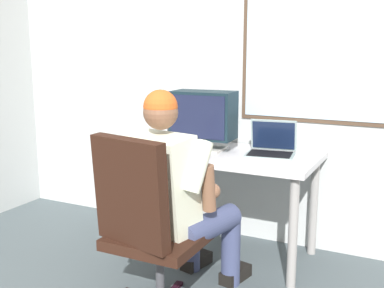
# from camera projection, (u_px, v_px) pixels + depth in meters

# --- Properties ---
(wall_rear) EXTENTS (4.79, 0.08, 2.53)m
(wall_rear) POSITION_uv_depth(u_px,v_px,m) (274.00, 74.00, 3.53)
(wall_rear) COLOR #B9BDBC
(wall_rear) RESTS_ON ground
(desk) EXTENTS (1.43, 0.70, 0.76)m
(desk) POSITION_uv_depth(u_px,v_px,m) (216.00, 164.00, 3.41)
(desk) COLOR gray
(desk) RESTS_ON ground
(office_chair) EXTENTS (0.58, 0.62, 1.03)m
(office_chair) POSITION_uv_depth(u_px,v_px,m) (145.00, 219.00, 2.57)
(office_chair) COLOR black
(office_chair) RESTS_ON ground
(person_seated) EXTENTS (0.61, 0.85, 1.26)m
(person_seated) POSITION_uv_depth(u_px,v_px,m) (177.00, 193.00, 2.77)
(person_seated) COLOR #3B4368
(person_seated) RESTS_ON ground
(crt_monitor) EXTENTS (0.45, 0.26, 0.42)m
(crt_monitor) POSITION_uv_depth(u_px,v_px,m) (203.00, 116.00, 3.40)
(crt_monitor) COLOR beige
(crt_monitor) RESTS_ON desk
(laptop) EXTENTS (0.35, 0.33, 0.23)m
(laptop) POSITION_uv_depth(u_px,v_px,m) (272.00, 146.00, 3.28)
(laptop) COLOR #869B9A
(laptop) RESTS_ON desk
(wine_glass) EXTENTS (0.08, 0.08, 0.15)m
(wine_glass) POSITION_uv_depth(u_px,v_px,m) (143.00, 135.00, 3.44)
(wine_glass) COLOR silver
(wine_glass) RESTS_ON desk
(desk_speaker) EXTENTS (0.10, 0.09, 0.17)m
(desk_speaker) POSITION_uv_depth(u_px,v_px,m) (175.00, 132.00, 3.68)
(desk_speaker) COLOR black
(desk_speaker) RESTS_ON desk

